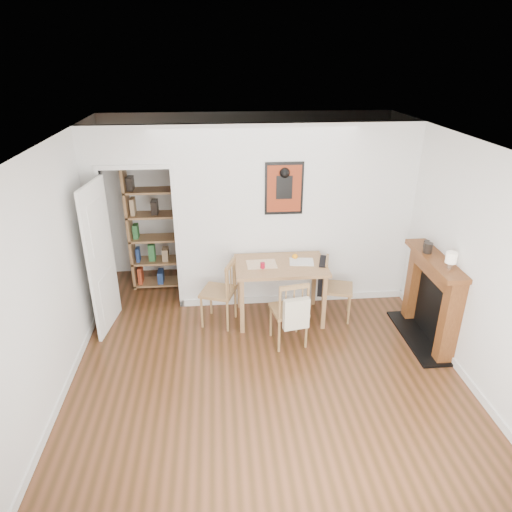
{
  "coord_description": "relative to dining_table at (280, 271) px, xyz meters",
  "views": [
    {
      "loc": [
        -0.5,
        -4.55,
        3.46
      ],
      "look_at": [
        -0.04,
        0.6,
        1.11
      ],
      "focal_mm": 32.0,
      "sensor_mm": 36.0,
      "label": 1
    }
  ],
  "objects": [
    {
      "name": "ground",
      "position": [
        -0.32,
        -0.91,
        -0.73
      ],
      "size": [
        5.2,
        5.2,
        0.0
      ],
      "primitive_type": "plane",
      "color": "brown",
      "rests_on": "ground"
    },
    {
      "name": "room_shell",
      "position": [
        -0.22,
        0.43,
        0.57
      ],
      "size": [
        5.2,
        5.2,
        5.2
      ],
      "color": "silver",
      "rests_on": "ground"
    },
    {
      "name": "dining_table",
      "position": [
        0.0,
        0.0,
        0.0
      ],
      "size": [
        1.22,
        0.78,
        0.83
      ],
      "color": "#9D7249",
      "rests_on": "ground"
    },
    {
      "name": "chair_left",
      "position": [
        -0.85,
        -0.05,
        -0.26
      ],
      "size": [
        0.6,
        0.6,
        0.94
      ],
      "color": "olive",
      "rests_on": "ground"
    },
    {
      "name": "chair_right",
      "position": [
        0.78,
        -0.04,
        -0.27
      ],
      "size": [
        0.59,
        0.54,
        0.88
      ],
      "color": "olive",
      "rests_on": "ground"
    },
    {
      "name": "chair_front",
      "position": [
        0.03,
        -0.6,
        -0.26
      ],
      "size": [
        0.53,
        0.58,
        0.92
      ],
      "color": "olive",
      "rests_on": "ground"
    },
    {
      "name": "bookshelf",
      "position": [
        -1.76,
        1.16,
        0.25
      ],
      "size": [
        0.84,
        0.34,
        2.0
      ],
      "color": "#9D7249",
      "rests_on": "ground"
    },
    {
      "name": "fireplace",
      "position": [
        1.84,
        -0.66,
        -0.12
      ],
      "size": [
        0.45,
        1.25,
        1.16
      ],
      "color": "brown",
      "rests_on": "ground"
    },
    {
      "name": "red_glass",
      "position": [
        -0.25,
        -0.1,
        0.14
      ],
      "size": [
        0.06,
        0.06,
        0.08
      ],
      "primitive_type": "cylinder",
      "color": "maroon",
      "rests_on": "dining_table"
    },
    {
      "name": "orange_fruit",
      "position": [
        0.22,
        0.14,
        0.14
      ],
      "size": [
        0.07,
        0.07,
        0.07
      ],
      "primitive_type": "sphere",
      "color": "orange",
      "rests_on": "dining_table"
    },
    {
      "name": "placemat",
      "position": [
        -0.26,
        0.02,
        0.1
      ],
      "size": [
        0.4,
        0.31,
        0.0
      ],
      "primitive_type": "cube",
      "rotation": [
        0.0,
        0.0,
        0.03
      ],
      "color": "beige",
      "rests_on": "dining_table"
    },
    {
      "name": "notebook",
      "position": [
        0.29,
        0.03,
        0.11
      ],
      "size": [
        0.35,
        0.27,
        0.02
      ],
      "primitive_type": "cube",
      "rotation": [
        0.0,
        0.0,
        -0.13
      ],
      "color": "silver",
      "rests_on": "dining_table"
    },
    {
      "name": "mantel_lamp",
      "position": [
        1.82,
        -0.97,
        0.55
      ],
      "size": [
        0.13,
        0.13,
        0.2
      ],
      "color": "silver",
      "rests_on": "fireplace"
    },
    {
      "name": "ceramic_jar_a",
      "position": [
        1.75,
        -0.52,
        0.49
      ],
      "size": [
        0.11,
        0.11,
        0.13
      ],
      "primitive_type": "cylinder",
      "color": "black",
      "rests_on": "fireplace"
    },
    {
      "name": "ceramic_jar_b",
      "position": [
        1.81,
        -0.35,
        0.47
      ],
      "size": [
        0.07,
        0.07,
        0.09
      ],
      "primitive_type": "cylinder",
      "color": "black",
      "rests_on": "fireplace"
    }
  ]
}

